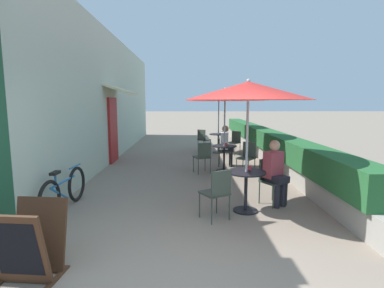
% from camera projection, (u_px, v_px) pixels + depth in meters
% --- Properties ---
extents(ground_plane, '(120.00, 120.00, 0.00)m').
position_uv_depth(ground_plane, '(184.00, 280.00, 3.32)').
color(ground_plane, gray).
extents(cafe_facade_wall, '(0.98, 14.96, 4.20)m').
position_uv_depth(cafe_facade_wall, '(112.00, 98.00, 10.25)').
color(cafe_facade_wall, '#B2C1AD').
rests_on(cafe_facade_wall, ground_plane).
extents(planter_hedge, '(0.60, 13.96, 1.01)m').
position_uv_depth(planter_hedge, '(263.00, 142.00, 10.60)').
color(planter_hedge, gray).
rests_on(planter_hedge, ground_plane).
extents(patio_table_near, '(0.70, 0.70, 0.73)m').
position_uv_depth(patio_table_near, '(246.00, 184.00, 5.35)').
color(patio_table_near, black).
rests_on(patio_table_near, ground_plane).
extents(patio_umbrella_near, '(2.20, 2.20, 2.35)m').
position_uv_depth(patio_umbrella_near, '(248.00, 91.00, 5.12)').
color(patio_umbrella_near, '#B7B7BC').
rests_on(patio_umbrella_near, ground_plane).
extents(cafe_chair_near_left, '(0.55, 0.55, 0.87)m').
position_uv_depth(cafe_chair_near_left, '(271.00, 177.00, 5.77)').
color(cafe_chair_near_left, '#384238').
rests_on(cafe_chair_near_left, ground_plane).
extents(seated_patron_near_left, '(0.48, 0.51, 1.25)m').
position_uv_depth(seated_patron_near_left, '(275.00, 170.00, 5.65)').
color(seated_patron_near_left, '#23232D').
rests_on(seated_patron_near_left, ground_plane).
extents(cafe_chair_near_right, '(0.55, 0.55, 0.87)m').
position_uv_depth(cafe_chair_near_right, '(217.00, 190.00, 4.93)').
color(cafe_chair_near_right, '#384238').
rests_on(cafe_chair_near_right, ground_plane).
extents(coffee_cup_near, '(0.07, 0.07, 0.09)m').
position_uv_depth(coffee_cup_near, '(250.00, 168.00, 5.42)').
color(coffee_cup_near, '#B73D3D').
rests_on(coffee_cup_near, patio_table_near).
extents(patio_table_mid, '(0.70, 0.70, 0.73)m').
position_uv_depth(patio_table_mid, '(224.00, 153.00, 8.50)').
color(patio_table_mid, black).
rests_on(patio_table_mid, ground_plane).
extents(patio_umbrella_mid, '(2.20, 2.20, 2.35)m').
position_uv_depth(patio_umbrella_mid, '(225.00, 95.00, 8.28)').
color(patio_umbrella_mid, '#B7B7BC').
rests_on(patio_umbrella_mid, ground_plane).
extents(cafe_chair_mid_left, '(0.56, 0.56, 0.87)m').
position_uv_depth(cafe_chair_mid_left, '(247.00, 155.00, 8.14)').
color(cafe_chair_mid_left, '#384238').
rests_on(cafe_chair_mid_left, ground_plane).
extents(cafe_chair_mid_right, '(0.46, 0.46, 0.87)m').
position_uv_depth(cafe_chair_mid_right, '(223.00, 149.00, 9.19)').
color(cafe_chair_mid_right, '#384238').
rests_on(cafe_chair_mid_right, ground_plane).
extents(seated_patron_mid_right, '(0.45, 0.38, 1.25)m').
position_uv_depth(seated_patron_mid_right, '(226.00, 144.00, 9.15)').
color(seated_patron_mid_right, '#23232D').
rests_on(seated_patron_mid_right, ground_plane).
extents(cafe_chair_mid_back, '(0.52, 0.52, 0.87)m').
position_uv_depth(cafe_chair_mid_back, '(203.00, 155.00, 8.18)').
color(cafe_chair_mid_back, '#384238').
rests_on(cafe_chair_mid_back, ground_plane).
extents(coffee_cup_mid, '(0.07, 0.07, 0.09)m').
position_uv_depth(coffee_cup_mid, '(226.00, 145.00, 8.35)').
color(coffee_cup_mid, '#B73D3D').
rests_on(coffee_cup_mid, patio_table_mid).
extents(patio_table_far, '(0.70, 0.70, 0.73)m').
position_uv_depth(patio_table_far, '(218.00, 140.00, 11.59)').
color(patio_table_far, black).
rests_on(patio_table_far, ground_plane).
extents(patio_umbrella_far, '(2.20, 2.20, 2.35)m').
position_uv_depth(patio_umbrella_far, '(219.00, 97.00, 11.36)').
color(patio_umbrella_far, '#B7B7BC').
rests_on(patio_umbrella_far, ground_plane).
extents(cafe_chair_far_left, '(0.56, 0.56, 0.87)m').
position_uv_depth(cafe_chair_far_left, '(235.00, 141.00, 11.20)').
color(cafe_chair_far_left, '#384238').
rests_on(cafe_chair_far_left, ground_plane).
extents(cafe_chair_far_right, '(0.56, 0.56, 0.87)m').
position_uv_depth(cafe_chair_far_right, '(203.00, 138.00, 11.97)').
color(cafe_chair_far_right, '#384238').
rests_on(cafe_chair_far_right, ground_plane).
extents(coffee_cup_far, '(0.07, 0.07, 0.09)m').
position_uv_depth(coffee_cup_far, '(223.00, 133.00, 11.54)').
color(coffee_cup_far, teal).
rests_on(coffee_cup_far, patio_table_far).
extents(bicycle_leaning, '(0.19, 1.72, 0.78)m').
position_uv_depth(bicycle_leaning, '(64.00, 191.00, 5.43)').
color(bicycle_leaning, black).
rests_on(bicycle_leaning, ground_plane).
extents(menu_board, '(0.68, 0.69, 0.85)m').
position_uv_depth(menu_board, '(30.00, 242.00, 3.31)').
color(menu_board, '#422819').
rests_on(menu_board, ground_plane).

